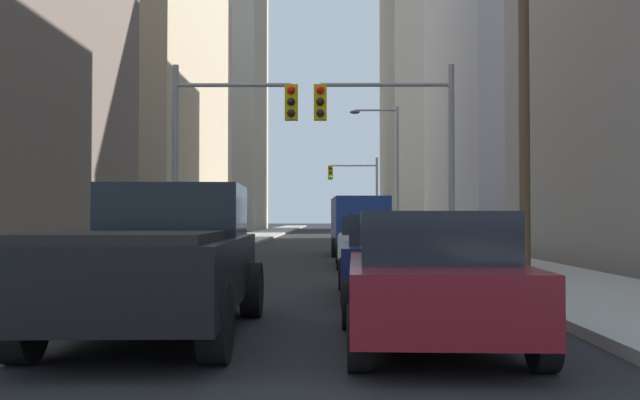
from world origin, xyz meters
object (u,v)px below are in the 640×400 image
sedan_navy (393,255)px  sedan_white (369,241)px  traffic_signal_near_right (391,130)px  pickup_truck_black (162,259)px  traffic_signal_near_left (228,131)px  cargo_van_blue (359,222)px  sedan_maroon (431,279)px  traffic_signal_far_right (356,184)px

sedan_navy → sedan_white: same height
traffic_signal_near_right → pickup_truck_black: bearing=-107.5°
traffic_signal_near_left → sedan_navy: bearing=-63.1°
cargo_van_blue → traffic_signal_near_left: bearing=-119.8°
pickup_truck_black → sedan_white: (3.28, 12.66, -0.16)m
sedan_navy → traffic_signal_near_right: bearing=85.3°
sedan_white → traffic_signal_near_left: size_ratio=0.71×
traffic_signal_near_right → cargo_van_blue: bearing=95.2°
pickup_truck_black → traffic_signal_near_left: size_ratio=0.91×
sedan_maroon → traffic_signal_far_right: traffic_signal_far_right is taller
sedan_maroon → sedan_navy: (0.03, 5.22, 0.00)m
sedan_navy → traffic_signal_far_right: size_ratio=0.71×
traffic_signal_near_left → traffic_signal_far_right: same height
traffic_signal_near_left → traffic_signal_near_right: same height
sedan_maroon → traffic_signal_near_right: 13.80m
sedan_maroon → traffic_signal_near_left: size_ratio=0.71×
sedan_navy → sedan_maroon: bearing=-90.3°
sedan_navy → sedan_white: size_ratio=1.01×
pickup_truck_black → cargo_van_blue: 20.01m
sedan_navy → traffic_signal_far_right: (0.86, 41.57, 3.27)m
traffic_signal_near_left → traffic_signal_far_right: (5.00, 33.40, 0.00)m
sedan_white → traffic_signal_near_right: (0.65, -0.17, 3.29)m
cargo_van_blue → traffic_signal_near_right: (0.66, -7.25, 2.77)m
cargo_van_blue → sedan_navy: (-0.02, -15.42, -0.52)m
traffic_signal_far_right → sedan_navy: bearing=-91.2°
sedan_navy → traffic_signal_near_right: traffic_signal_near_right is taller
traffic_signal_near_left → cargo_van_blue: bearing=60.2°
cargo_van_blue → traffic_signal_near_right: bearing=-84.8°
pickup_truck_black → traffic_signal_far_right: bearing=84.9°
sedan_white → traffic_signal_near_left: 5.29m
sedan_maroon → sedan_white: size_ratio=1.00×
cargo_van_blue → sedan_maroon: (-0.05, -20.64, -0.52)m
sedan_maroon → sedan_navy: bearing=89.7°
traffic_signal_near_right → sedan_maroon: bearing=-93.0°
sedan_maroon → traffic_signal_near_left: bearing=107.1°
sedan_white → traffic_signal_near_left: (-4.16, -0.17, 3.27)m
sedan_navy → sedan_white: bearing=89.8°
pickup_truck_black → sedan_navy: pickup_truck_black is taller
sedan_maroon → traffic_signal_near_left: (-4.11, 13.39, 3.27)m
pickup_truck_black → traffic_signal_far_right: size_ratio=0.91×
traffic_signal_near_left → traffic_signal_near_right: bearing=0.0°
cargo_van_blue → sedan_white: size_ratio=1.24×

